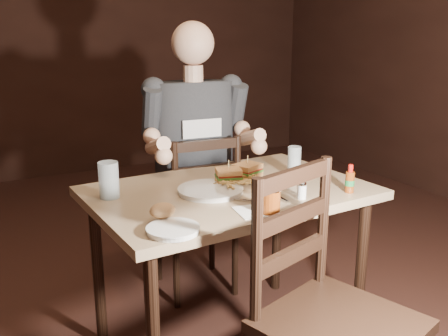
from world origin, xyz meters
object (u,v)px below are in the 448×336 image
syrup_dispenser (270,199)px  side_plate (173,230)px  chair_near (341,325)px  hot_sauce (350,178)px  main_table (229,207)px  diner (197,122)px  glass_left (109,180)px  chair_far (195,213)px  glass_right (294,161)px  dinner_plate (211,191)px

syrup_dispenser → side_plate: size_ratio=0.60×
chair_near → hot_sauce: bearing=30.1°
main_table → diner: bearing=80.1°
diner → glass_left: size_ratio=6.71×
main_table → diner: 0.60m
main_table → chair_far: size_ratio=1.34×
diner → glass_right: 0.57m
hot_sauce → side_plate: hot_sauce is taller
chair_far → main_table: bearing=85.3°
glass_left → diner: bearing=34.0°
chair_far → glass_right: size_ratio=6.45×
glass_left → side_plate: glass_left is taller
diner → side_plate: diner is taller
dinner_plate → hot_sauce: (0.52, -0.27, 0.05)m
chair_near → glass_right: 0.89m
chair_near → diner: bearing=69.7°
main_table → diner: size_ratio=1.20×
diner → side_plate: (-0.49, -0.85, -0.20)m
glass_left → syrup_dispenser: bearing=-43.8°
chair_far → dinner_plate: chair_far is taller
dinner_plate → glass_left: (-0.39, 0.14, 0.07)m
glass_left → main_table: bearing=-14.2°
main_table → syrup_dispenser: syrup_dispenser is taller
diner → hot_sauce: diner is taller
glass_left → dinner_plate: bearing=-19.6°
main_table → side_plate: side_plate is taller
chair_far → side_plate: (-0.50, -0.91, 0.32)m
side_plate → syrup_dispenser: bearing=0.4°
chair_near → diner: diner is taller
main_table → hot_sauce: 0.53m
main_table → dinner_plate: 0.14m
chair_near → glass_right: bearing=48.3°
dinner_plate → glass_left: 0.42m
chair_near → dinner_plate: bearing=82.6°
chair_far → diner: diner is taller
chair_far → hot_sauce: 0.99m
dinner_plate → chair_near: bearing=-80.3°
glass_left → syrup_dispenser: size_ratio=1.40×
dinner_plate → glass_left: glass_left is taller
main_table → diner: diner is taller
main_table → chair_near: (0.02, -0.72, -0.19)m
chair_near → syrup_dispenser: size_ratio=9.27×
diner → syrup_dispenser: bearing=-92.2°
hot_sauce → diner: bearing=112.4°
dinner_plate → side_plate: dinner_plate is taller
main_table → syrup_dispenser: size_ratio=11.29×
glass_left → side_plate: bearing=-79.3°
diner → syrup_dispenser: diner is taller
glass_right → main_table: bearing=-175.5°
syrup_dispenser → chair_far: bearing=80.2°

